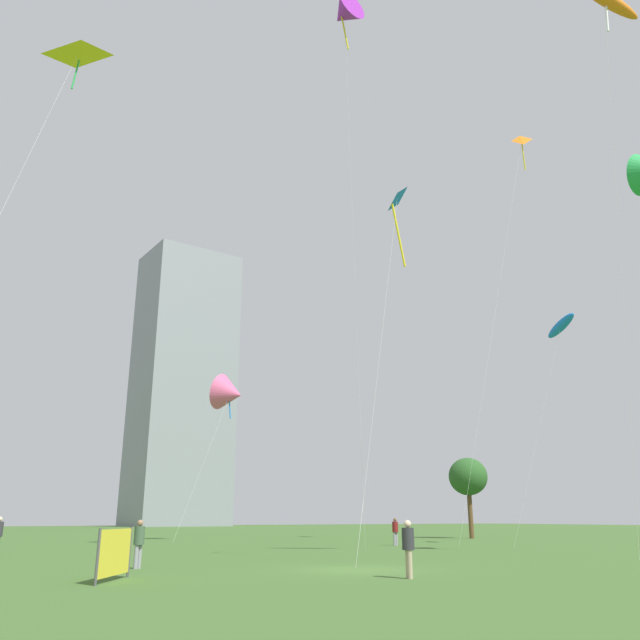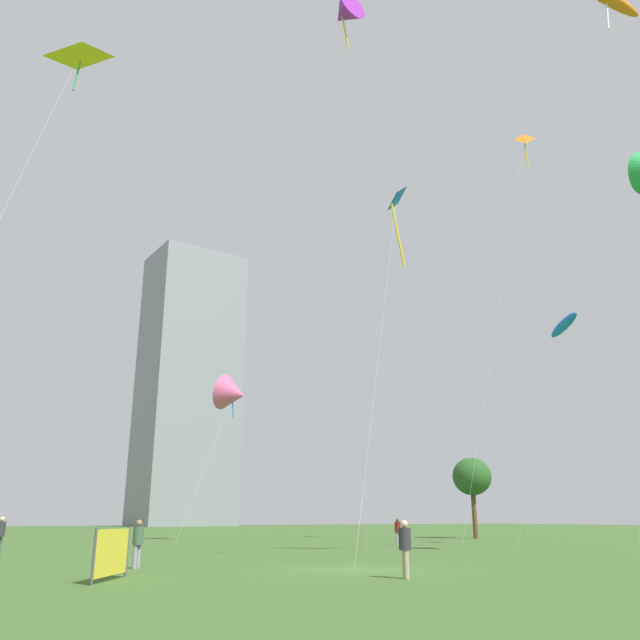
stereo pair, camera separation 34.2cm
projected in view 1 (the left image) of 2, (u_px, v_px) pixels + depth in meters
The scene contains 13 objects.
ground at pixel (357, 570), 23.66m from camera, with size 280.00×280.00×0.00m, color #3D6028.
person_standing_0 at pixel (395, 530), 44.29m from camera, with size 0.40×0.40×1.79m.
person_standing_1 at pixel (139, 540), 24.43m from camera, with size 0.39×0.39×1.74m.
person_standing_3 at pixel (408, 545), 20.52m from camera, with size 0.39×0.39×1.75m.
kite_flying_0 at pixel (230, 393), 55.26m from camera, with size 6.88×4.05×13.65m.
kite_flying_1 at pixel (345, 13), 42.31m from camera, with size 5.16×5.86×34.47m.
kite_flying_2 at pixel (397, 212), 31.01m from camera, with size 3.52×1.14×16.97m.
kite_flying_3 at pixel (77, 56), 39.18m from camera, with size 8.00×8.00×29.17m.
kite_flying_4 at pixel (521, 145), 55.51m from camera, with size 8.65×3.03×33.53m.
kite_flying_7 at pixel (561, 326), 46.73m from camera, with size 4.62×4.11×15.83m.
park_tree_0 at pixel (468, 477), 60.55m from camera, with size 3.56×3.56×7.19m.
distant_highrise_1 at pixel (183, 385), 149.37m from camera, with size 20.28×15.63×62.16m, color gray.
event_banner at pixel (115, 552), 19.69m from camera, with size 1.56×2.47×1.54m.
Camera 1 is at (-13.64, -21.33, 1.83)m, focal length 36.53 mm.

